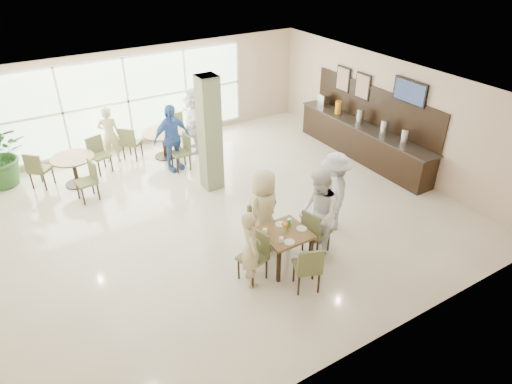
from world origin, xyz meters
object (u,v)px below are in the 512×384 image
main_table (284,237)px  teen_right (318,214)px  teen_standing (334,192)px  adult_a (172,138)px  teen_left (250,249)px  adult_standing (109,135)px  round_table_right (164,137)px  round_table_left (74,164)px  adult_b (193,120)px  buffet_counter (363,139)px  teen_far (264,210)px

main_table → teen_right: (0.75, -0.02, 0.26)m
teen_standing → adult_a: bearing=-124.4°
teen_left → adult_standing: size_ratio=0.96×
round_table_right → main_table: bearing=-88.3°
main_table → round_table_left: 5.91m
adult_b → adult_standing: 2.30m
main_table → buffet_counter: (4.50, 2.72, -0.09)m
teen_far → teen_right: (0.77, -0.71, 0.05)m
teen_far → teen_left: bearing=26.8°
main_table → round_table_right: bearing=91.7°
teen_left → adult_standing: (-0.69, 6.20, 0.03)m
round_table_left → buffet_counter: size_ratio=0.22×
teen_far → adult_standing: bearing=-93.3°
teen_right → teen_far: bearing=-108.4°
buffet_counter → adult_b: buffet_counter is taller
teen_standing → adult_standing: bearing=-118.8°
teen_standing → round_table_right: bearing=-128.6°
teen_left → teen_standing: size_ratio=0.87×
buffet_counter → adult_b: 4.73m
round_table_left → teen_standing: (4.23, -4.78, 0.31)m
round_table_left → adult_a: adult_a is taller
main_table → adult_a: 4.78m
buffet_counter → teen_right: buffet_counter is taller
teen_left → teen_right: size_ratio=0.83×
teen_right → adult_b: (-0.00, 5.60, 0.01)m
buffet_counter → teen_far: bearing=-155.8°
teen_right → adult_b: 5.60m
teen_standing → teen_right: bearing=-25.3°
buffet_counter → teen_standing: (-2.91, -2.21, 0.31)m
main_table → adult_a: (-0.24, 4.77, 0.25)m
adult_b → teen_far: bearing=12.0°
round_table_right → buffet_counter: size_ratio=0.25×
round_table_right → teen_left: 5.75m
round_table_right → adult_standing: adult_standing is taller
round_table_left → teen_standing: bearing=-48.5°
adult_standing → adult_b: bearing=-169.3°
adult_a → adult_b: 1.28m
round_table_right → buffet_counter: buffet_counter is taller
main_table → round_table_right: 5.61m
teen_left → adult_b: size_ratio=0.82×
main_table → teen_left: bearing=-172.6°
round_table_right → teen_standing: size_ratio=0.67×
round_table_left → adult_standing: 1.43m
teen_left → adult_standing: adult_standing is taller
buffet_counter → teen_right: (-3.75, -2.74, 0.36)m
main_table → teen_far: bearing=91.3°
adult_a → adult_b: bearing=28.4°
round_table_right → teen_right: (0.92, -5.63, 0.32)m
round_table_left → adult_b: adult_b is taller
teen_left → adult_a: bearing=6.4°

